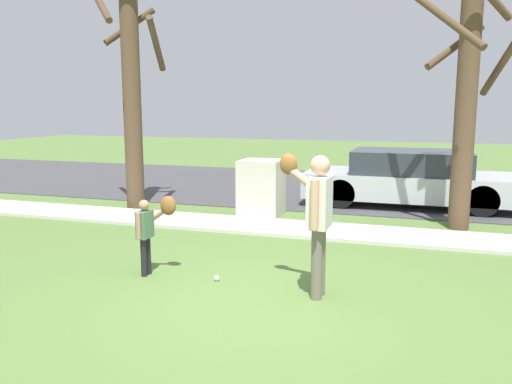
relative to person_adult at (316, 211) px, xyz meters
The scene contains 10 objects.
ground_plane 3.25m from the person_adult, 101.30° to the left, with size 48.00×48.00×0.00m, color #567538.
sidewalk_strip 3.34m from the person_adult, 100.95° to the left, with size 36.00×1.20×0.06m, color beige.
road_surface 8.21m from the person_adult, 94.26° to the left, with size 36.00×6.80×0.02m, color #424244.
person_adult is the anchor object (origin of this frame).
person_child 2.25m from the person_adult, behind, with size 0.46×0.40×1.06m.
baseball 1.65m from the person_adult, behind, with size 0.07×0.07×0.07m, color white.
utility_cabinet 4.58m from the person_adult, 115.21° to the left, with size 0.83×0.79×1.15m, color beige.
street_tree_near 4.74m from the person_adult, 66.19° to the left, with size 1.84×1.88×4.49m.
street_tree_far 6.65m from the person_adult, 139.52° to the left, with size 1.85×1.88×5.38m.
parked_sedan_silver 6.23m from the person_adult, 81.53° to the left, with size 4.60×1.80×1.23m.
Camera 1 is at (1.75, -5.40, 2.25)m, focal length 36.68 mm.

